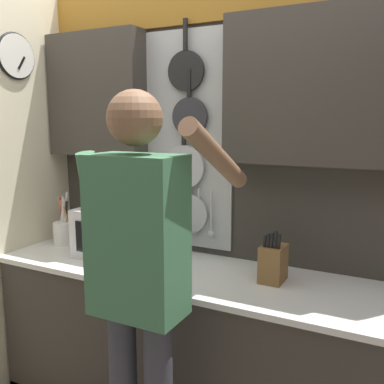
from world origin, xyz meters
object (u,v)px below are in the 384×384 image
object	(u,v)px
person	(139,267)
utensil_crock	(63,231)
knife_block	(273,263)
microwave	(124,232)

from	to	relation	value
person	utensil_crock	bearing A→B (deg)	149.45
knife_block	person	size ratio (longest dim) A/B	0.15
microwave	knife_block	size ratio (longest dim) A/B	1.82
knife_block	utensil_crock	distance (m)	1.37
utensil_crock	person	size ratio (longest dim) A/B	0.19
utensil_crock	microwave	bearing A→B (deg)	-0.33
utensil_crock	person	xyz separation A→B (m)	(0.98, -0.58, 0.10)
microwave	person	size ratio (longest dim) A/B	0.27
microwave	knife_block	distance (m)	0.89
knife_block	person	world-z (taller)	person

